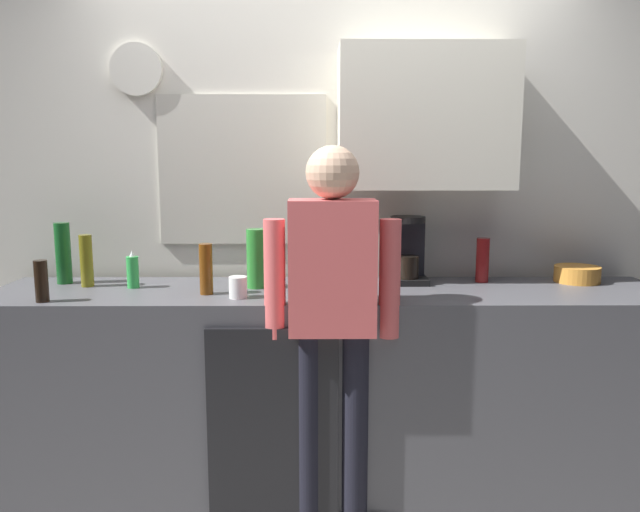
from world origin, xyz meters
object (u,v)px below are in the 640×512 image
object	(u,v)px
mixing_bowl	(577,274)
person_at_sink	(332,303)
cup_yellow_cup	(338,275)
bottle_red_vinegar	(482,260)
dish_soap	(133,272)
bottle_dark_sauce	(41,281)
cup_white_mug	(238,287)
bottle_green_wine	(63,253)
bottle_olive_oil	(86,261)
coffee_maker	(406,253)
bottle_amber_beer	(206,269)
bottle_clear_soda	(256,259)

from	to	relation	value
mixing_bowl	person_at_sink	bearing A→B (deg)	-158.84
cup_yellow_cup	bottle_red_vinegar	bearing A→B (deg)	2.15
cup_yellow_cup	dish_soap	distance (m)	0.99
bottle_dark_sauce	cup_white_mug	size ratio (longest dim) A/B	1.89
bottle_green_wine	cup_yellow_cup	distance (m)	1.35
bottle_olive_oil	cup_white_mug	distance (m)	0.80
coffee_maker	bottle_olive_oil	world-z (taller)	coffee_maker
bottle_red_vinegar	bottle_amber_beer	bearing A→B (deg)	-168.27
bottle_red_vinegar	person_at_sink	distance (m)	0.91
dish_soap	bottle_red_vinegar	bearing A→B (deg)	4.44
bottle_clear_soda	coffee_maker	bearing A→B (deg)	10.61
bottle_red_vinegar	cup_white_mug	distance (m)	1.22
cup_white_mug	dish_soap	size ratio (longest dim) A/B	0.53
cup_white_mug	cup_yellow_cup	bearing A→B (deg)	35.79
bottle_green_wine	cup_yellow_cup	world-z (taller)	bottle_green_wine
bottle_dark_sauce	person_at_sink	world-z (taller)	person_at_sink
bottle_amber_beer	dish_soap	size ratio (longest dim) A/B	1.28
bottle_green_wine	bottle_clear_soda	distance (m)	0.96
bottle_olive_oil	bottle_clear_soda	bearing A→B (deg)	-2.33
coffee_maker	bottle_olive_oil	bearing A→B (deg)	-176.15
bottle_dark_sauce	cup_white_mug	xyz separation A→B (m)	(0.83, 0.07, -0.04)
bottle_red_vinegar	bottle_clear_soda	bearing A→B (deg)	-173.22
bottle_olive_oil	person_at_sink	world-z (taller)	person_at_sink
bottle_olive_oil	cup_white_mug	xyz separation A→B (m)	(0.76, -0.25, -0.08)
coffee_maker	mixing_bowl	distance (m)	0.86
coffee_maker	mixing_bowl	world-z (taller)	coffee_maker
bottle_clear_soda	person_at_sink	xyz separation A→B (m)	(0.35, -0.35, -0.13)
bottle_clear_soda	cup_white_mug	size ratio (longest dim) A/B	2.95
bottle_dark_sauce	person_at_sink	bearing A→B (deg)	-2.86
coffee_maker	bottle_amber_beer	world-z (taller)	coffee_maker
bottle_red_vinegar	bottle_amber_beer	distance (m)	1.35
bottle_red_vinegar	bottle_green_wine	xyz separation A→B (m)	(-2.07, -0.02, 0.04)
bottle_amber_beer	mixing_bowl	world-z (taller)	bottle_amber_beer
coffee_maker	bottle_clear_soda	size ratio (longest dim) A/B	1.18
bottle_green_wine	cup_white_mug	xyz separation A→B (m)	(0.90, -0.33, -0.10)
bottle_red_vinegar	bottle_green_wine	bearing A→B (deg)	-179.45
bottle_clear_soda	mixing_bowl	world-z (taller)	bottle_clear_soda
bottle_amber_beer	cup_white_mug	size ratio (longest dim) A/B	2.42
coffee_maker	cup_yellow_cup	world-z (taller)	coffee_maker
coffee_maker	dish_soap	xyz separation A→B (m)	(-1.32, -0.14, -0.07)
bottle_green_wine	cup_white_mug	size ratio (longest dim) A/B	3.16
mixing_bowl	bottle_amber_beer	bearing A→B (deg)	-171.55
bottle_olive_oil	mixing_bowl	xyz separation A→B (m)	(2.40, 0.09, -0.08)
cup_white_mug	dish_soap	xyz separation A→B (m)	(-0.53, 0.22, 0.03)
bottle_dark_sauce	bottle_green_wine	xyz separation A→B (m)	(-0.07, 0.40, 0.06)
bottle_red_vinegar	cup_white_mug	bearing A→B (deg)	-163.20
bottle_dark_sauce	dish_soap	world-z (taller)	same
bottle_dark_sauce	bottle_green_wine	world-z (taller)	bottle_green_wine
bottle_olive_oil	dish_soap	world-z (taller)	bottle_olive_oil
coffee_maker	bottle_red_vinegar	distance (m)	0.38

